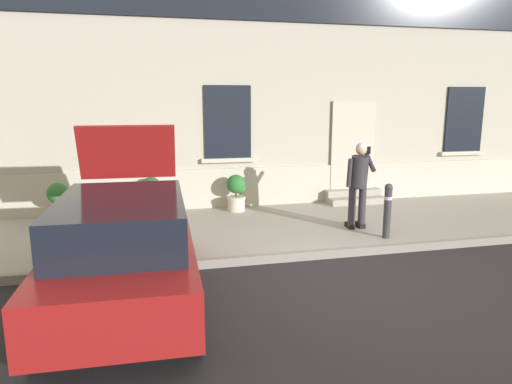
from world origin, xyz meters
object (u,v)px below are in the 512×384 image
object	(u,v)px
hatchback_car_red	(124,248)
planter_cream	(236,192)
planter_terracotta	(59,202)
planter_charcoal	(152,195)
bollard_near_person	(388,209)
person_on_phone	(359,180)

from	to	relation	value
hatchback_car_red	planter_cream	size ratio (longest dim) A/B	4.79
planter_terracotta	hatchback_car_red	bearing A→B (deg)	-69.81
hatchback_car_red	planter_charcoal	world-z (taller)	hatchback_car_red
planter_terracotta	planter_cream	xyz separation A→B (m)	(3.85, 0.19, 0.00)
planter_charcoal	bollard_near_person	bearing A→B (deg)	-34.07
planter_charcoal	planter_cream	bearing A→B (deg)	-3.43
planter_cream	bollard_near_person	bearing A→B (deg)	-49.78
person_on_phone	planter_cream	distance (m)	2.98
bollard_near_person	planter_charcoal	size ratio (longest dim) A/B	1.22
hatchback_car_red	planter_cream	bearing A→B (deg)	61.54
hatchback_car_red	planter_charcoal	distance (m)	4.45
hatchback_car_red	person_on_phone	xyz separation A→B (m)	(4.42, 2.25, 0.35)
hatchback_car_red	bollard_near_person	world-z (taller)	hatchback_car_red
person_on_phone	planter_charcoal	size ratio (longest dim) A/B	2.04
planter_charcoal	hatchback_car_red	bearing A→B (deg)	-95.29
planter_terracotta	planter_charcoal	bearing A→B (deg)	8.97
bollard_near_person	planter_terracotta	distance (m)	6.72
hatchback_car_red	person_on_phone	size ratio (longest dim) A/B	2.35
hatchback_car_red	bollard_near_person	size ratio (longest dim) A/B	3.94
planter_charcoal	person_on_phone	bearing A→B (deg)	-28.57
bollard_near_person	planter_terracotta	xyz separation A→B (m)	(-6.20, 2.59, -0.11)
bollard_near_person	hatchback_car_red	bearing A→B (deg)	-161.82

